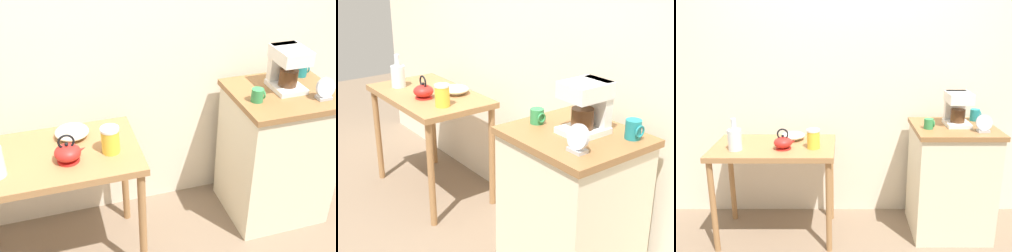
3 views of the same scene
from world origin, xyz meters
TOP-DOWN VIEW (x-y plane):
  - ground_plane at (0.00, 0.00)m, footprint 8.00×8.00m
  - wooden_table at (-0.63, 0.00)m, footprint 0.93×0.56m
  - kitchen_counter at (0.76, 0.06)m, footprint 0.63×0.56m
  - bowl_stoneware at (-0.50, 0.14)m, footprint 0.19×0.19m
  - teakettle at (-0.55, -0.08)m, footprint 0.17×0.14m
  - canister_enamel at (-0.32, -0.06)m, footprint 0.10×0.10m
  - coffee_maker at (0.79, 0.11)m, footprint 0.18×0.22m
  - mug_dark_teal at (0.98, 0.23)m, footprint 0.08×0.08m
  - mug_tall_green at (0.55, 0.00)m, footprint 0.08×0.07m
  - table_clock at (0.93, -0.09)m, footprint 0.12×0.06m

SIDE VIEW (x-z plane):
  - ground_plane at x=0.00m, z-range 0.00..0.00m
  - kitchen_counter at x=0.76m, z-range 0.00..0.90m
  - wooden_table at x=-0.63m, z-range 0.28..1.05m
  - bowl_stoneware at x=-0.50m, z-range 0.77..0.83m
  - teakettle at x=-0.55m, z-range 0.74..0.90m
  - canister_enamel at x=-0.32m, z-range 0.77..0.91m
  - mug_tall_green at x=0.55m, z-range 0.90..0.98m
  - mug_dark_teal at x=0.98m, z-range 0.90..0.99m
  - table_clock at x=0.93m, z-range 0.89..1.02m
  - coffee_maker at x=0.79m, z-range 0.91..1.17m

